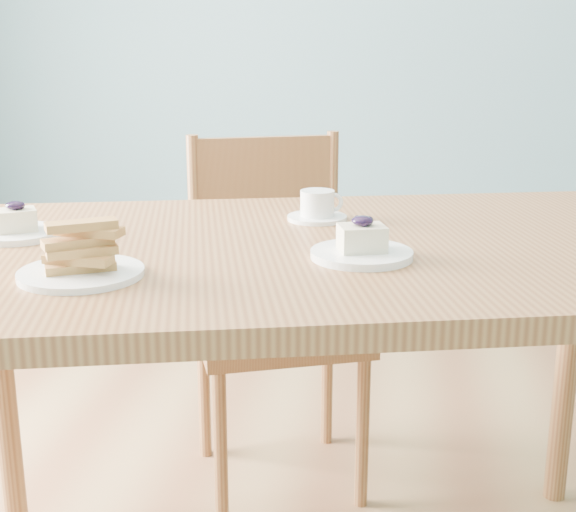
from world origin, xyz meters
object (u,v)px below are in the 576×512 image
at_px(dining_table, 321,285).
at_px(biscotti_plate, 80,258).
at_px(cheesecake_plate_near, 362,247).
at_px(coffee_cup, 318,207).
at_px(dining_chair, 275,311).
at_px(cheesecake_plate_far, 17,228).

bearing_deg(dining_table, biscotti_plate, -158.10).
height_order(cheesecake_plate_near, coffee_cup, cheesecake_plate_near).
distance_m(coffee_cup, biscotti_plate, 0.58).
relative_size(dining_chair, coffee_cup, 7.50).
bearing_deg(cheesecake_plate_near, dining_table, 130.40).
bearing_deg(cheesecake_plate_far, dining_table, 3.50).
distance_m(dining_table, dining_chair, 0.65).
bearing_deg(dining_chair, cheesecake_plate_far, -144.84).
bearing_deg(cheesecake_plate_near, coffee_cup, 110.63).
bearing_deg(dining_chair, cheesecake_plate_near, -89.13).
relative_size(cheesecake_plate_near, cheesecake_plate_far, 1.07).
xyz_separation_m(dining_table, cheesecake_plate_near, (0.08, -0.09, 0.10)).
bearing_deg(dining_table, dining_chair, 92.95).
relative_size(dining_chair, biscotti_plate, 4.65).
bearing_deg(dining_chair, dining_table, -92.99).
bearing_deg(cheesecake_plate_far, dining_chair, 55.83).
xyz_separation_m(dining_chair, cheesecake_plate_near, (0.26, -0.66, 0.36)).
height_order(dining_table, biscotti_plate, biscotti_plate).
relative_size(dining_table, coffee_cup, 13.58).
xyz_separation_m(coffee_cup, biscotti_plate, (-0.34, -0.47, 0.00)).
bearing_deg(biscotti_plate, cheesecake_plate_near, 21.66).
xyz_separation_m(dining_chair, biscotti_plate, (-0.18, -0.84, 0.37)).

